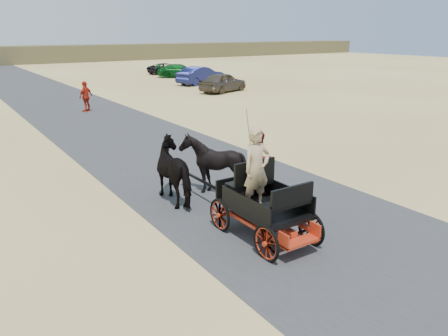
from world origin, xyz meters
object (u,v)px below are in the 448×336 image
pedestrian (86,96)px  car_d (166,68)px  carriage (264,222)px  car_a (223,82)px  horse_right (213,164)px  car_c (180,71)px  horse_left (178,171)px  car_b (201,75)px

pedestrian → car_d: bearing=-160.3°
carriage → car_a: bearing=58.5°
carriage → horse_right: 3.09m
carriage → car_c: 35.67m
horse_right → horse_left: bearing=0.0°
pedestrian → car_c: pedestrian is taller
pedestrian → car_a: (11.19, 2.69, -0.13)m
horse_left → pedestrian: bearing=-98.1°
horse_right → car_c: 32.73m
car_d → car_a: bearing=164.9°
horse_left → car_d: size_ratio=0.49×
car_b → car_d: size_ratio=1.12×
pedestrian → car_a: pedestrian is taller
pedestrian → car_c: (13.62, 14.10, -0.21)m
car_a → car_c: car_a is taller
car_b → car_d: car_b is taller
carriage → car_a: 24.46m
horse_left → horse_right: bearing=-180.0°
pedestrian → car_d: pedestrian is taller
horse_left → horse_right: size_ratio=1.18×
carriage → pedestrian: bearing=85.0°
pedestrian → car_d: 23.15m
carriage → horse_left: size_ratio=1.20×
car_b → horse_right: bearing=134.3°
horse_left → car_b: (14.50, 23.09, -0.09)m
horse_right → pedestrian: 15.19m
carriage → car_a: size_ratio=0.56×
horse_left → car_c: bearing=-118.3°
horse_left → carriage: bearing=100.4°
carriage → car_b: 29.59m
horse_left → pedestrian: 15.31m
car_a → car_c: bearing=-31.9°
carriage → car_c: bearing=64.7°
car_a → car_d: 15.86m
pedestrian → car_a: size_ratio=0.40×
car_a → car_d: size_ratio=1.05×
car_b → car_d: bearing=-25.9°
pedestrian → car_c: bearing=-166.4°
carriage → car_d: 39.70m
horse_right → pedestrian: bearing=-94.0°
car_a → car_d: bearing=-30.9°
carriage → horse_left: bearing=100.4°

